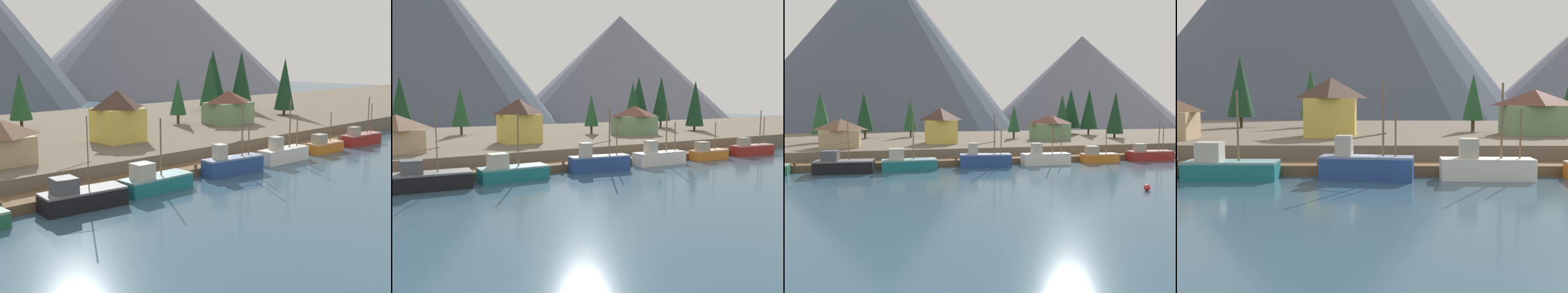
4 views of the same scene
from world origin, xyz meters
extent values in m
cube|color=#335166|center=(0.00, 20.00, -0.50)|extent=(400.00, 400.00, 1.00)
cube|color=brown|center=(0.00, 2.00, 0.50)|extent=(80.00, 4.00, 1.00)
cylinder|color=brown|center=(-12.00, 0.20, 0.80)|extent=(0.36, 0.36, 1.60)
cylinder|color=brown|center=(-4.00, 0.20, 0.80)|extent=(0.36, 0.36, 1.60)
cylinder|color=brown|center=(4.00, 0.20, 0.80)|extent=(0.36, 0.36, 1.60)
cylinder|color=brown|center=(12.00, 0.20, 0.80)|extent=(0.36, 0.36, 1.60)
cube|color=#665B4C|center=(0.00, 32.00, 1.25)|extent=(400.00, 56.00, 2.50)
cube|color=#196B70|center=(-11.56, -1.68, 0.73)|extent=(8.22, 3.06, 1.47)
cube|color=#679496|center=(-11.56, -1.68, 1.57)|extent=(8.22, 3.06, 0.20)
cube|color=#B2AD9E|center=(-13.45, -1.70, 2.51)|extent=(2.19, 1.91, 1.68)
cylinder|color=brown|center=(-10.91, -1.67, 4.79)|extent=(0.18, 0.18, 6.24)
cube|color=navy|center=(0.45, -1.79, 0.97)|extent=(8.41, 3.33, 1.94)
cube|color=#6C7DA2|center=(0.45, -1.79, 2.04)|extent=(8.41, 3.33, 0.20)
cube|color=#B2AD9E|center=(-1.55, -1.51, 3.04)|extent=(1.58, 1.57, 1.80)
cylinder|color=brown|center=(1.90, -1.99, 5.34)|extent=(0.19, 0.19, 6.40)
cylinder|color=brown|center=(2.98, -2.14, 4.14)|extent=(0.16, 0.16, 4.00)
cylinder|color=brown|center=(0.70, -1.82, 3.91)|extent=(2.99, 0.54, 0.63)
cube|color=silver|center=(11.11, -1.46, 0.85)|extent=(8.26, 2.67, 1.70)
cube|color=silver|center=(11.11, -1.46, 1.80)|extent=(8.26, 2.67, 0.20)
cube|color=#B2AD9E|center=(9.48, -1.41, 2.78)|extent=(1.63, 1.49, 1.76)
cylinder|color=brown|center=(12.34, -1.49, 5.22)|extent=(0.19, 0.19, 6.64)
cylinder|color=brown|center=(13.97, -1.54, 4.10)|extent=(0.16, 0.16, 4.39)
cube|color=#6B8E66|center=(21.62, 19.01, 4.39)|extent=(7.91, 5.65, 3.78)
pyramid|color=brown|center=(21.62, 19.01, 7.31)|extent=(8.31, 5.93, 2.06)
cube|color=gold|center=(-4.32, 15.81, 4.86)|extent=(6.06, 5.57, 4.73)
pyramid|color=#422D23|center=(-4.32, 15.81, 8.49)|extent=(6.36, 5.84, 2.53)
cylinder|color=#4C3823|center=(-9.43, 35.66, 3.38)|extent=(0.50, 0.50, 1.75)
cone|color=#1E4C28|center=(-9.43, 35.66, 8.11)|extent=(3.62, 3.62, 7.71)
cylinder|color=#4C3823|center=(14.83, 24.84, 3.31)|extent=(0.50, 0.50, 1.61)
cone|color=#1E4C28|center=(14.83, 24.84, 7.39)|extent=(2.97, 2.97, 6.56)
cylinder|color=#4C3823|center=(-20.52, 34.20, 3.37)|extent=(0.50, 0.50, 1.73)
cone|color=#14381E|center=(-20.52, 34.20, 9.04)|extent=(4.39, 4.39, 9.62)
camera|label=1|loc=(-45.75, -44.29, 14.47)|focal=47.54mm
camera|label=2|loc=(-27.11, -46.51, 9.56)|focal=36.35mm
camera|label=3|loc=(-13.94, -55.05, 8.69)|focal=31.78mm
camera|label=4|loc=(1.42, -45.04, 7.19)|focal=45.50mm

